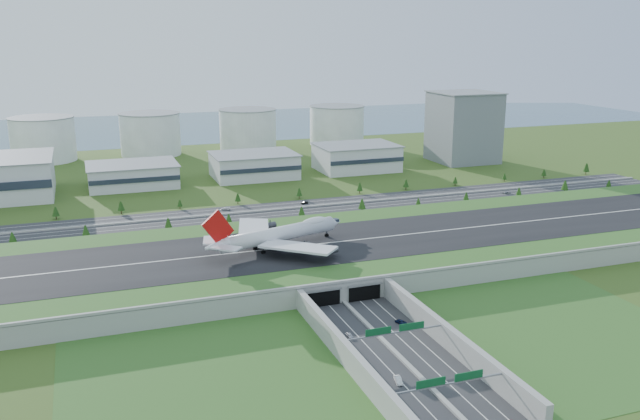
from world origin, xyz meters
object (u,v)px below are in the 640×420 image
object	(u,v)px
fuel_tank_a	(43,140)
car_1	(398,380)
car_6	(507,192)
office_tower	(463,127)
boeing_747	(278,234)
car_5	(305,203)
car_0	(350,335)
car_7	(225,208)
car_2	(401,322)

from	to	relation	value
fuel_tank_a	car_1	xyz separation A→B (m)	(112.53, -423.21, -16.54)
car_6	car_1	bearing A→B (deg)	132.95
office_tower	car_6	distance (m)	118.22
boeing_747	car_5	size ratio (longest dim) A/B	15.47
office_tower	car_0	bearing A→B (deg)	-127.36
fuel_tank_a	car_7	size ratio (longest dim) A/B	9.06
office_tower	car_2	bearing A→B (deg)	-124.83
boeing_747	car_6	bearing A→B (deg)	7.32
car_5	car_6	bearing A→B (deg)	69.23
boeing_747	car_1	bearing A→B (deg)	-105.50
boeing_747	car_1	size ratio (longest dim) A/B	13.95
boeing_747	car_7	world-z (taller)	boeing_747
fuel_tank_a	car_7	world-z (taller)	fuel_tank_a
car_1	car_5	xyz separation A→B (m)	(41.99, 216.06, -0.08)
boeing_747	car_5	distance (m)	112.45
car_1	car_6	size ratio (longest dim) A/B	0.90
boeing_747	fuel_tank_a	bearing A→B (deg)	91.67
office_tower	car_0	distance (m)	346.38
car_0	car_1	bearing A→B (deg)	-86.22
car_2	car_6	distance (m)	222.47
fuel_tank_a	car_7	xyz separation A→B (m)	(105.89, -204.67, -16.58)
office_tower	car_1	bearing A→B (deg)	-123.95
car_2	car_6	xyz separation A→B (m)	(155.03, 159.56, 0.13)
office_tower	car_2	xyz separation A→B (m)	(-187.87, -269.97, -26.72)
car_1	car_5	bearing A→B (deg)	90.62
car_7	boeing_747	bearing A→B (deg)	21.52
car_0	car_5	world-z (taller)	car_5
car_0	car_1	distance (m)	33.79
car_5	car_0	bearing A→B (deg)	-26.53
car_5	car_6	size ratio (longest dim) A/B	0.81
car_5	office_tower	bearing A→B (deg)	106.18
car_6	boeing_747	bearing A→B (deg)	109.36
office_tower	car_6	bearing A→B (deg)	-106.57
car_2	car_6	world-z (taller)	car_6
car_0	car_2	world-z (taller)	car_0
fuel_tank_a	boeing_747	world-z (taller)	fuel_tank_a
car_1	car_5	distance (m)	220.10
fuel_tank_a	boeing_747	distance (m)	327.16
office_tower	boeing_747	bearing A→B (deg)	-137.55
office_tower	car_1	distance (m)	372.48
car_0	car_6	bearing A→B (deg)	43.09
car_5	car_6	xyz separation A→B (m)	(132.64, -18.25, 0.03)
car_5	car_6	distance (m)	133.89
car_1	car_5	world-z (taller)	car_1
car_1	boeing_747	bearing A→B (deg)	103.77
office_tower	car_7	distance (m)	233.65
car_2	car_5	world-z (taller)	car_5
car_1	car_2	bearing A→B (deg)	74.49
office_tower	car_6	xyz separation A→B (m)	(-32.84, -110.41, -26.59)
car_0	boeing_747	bearing A→B (deg)	91.77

